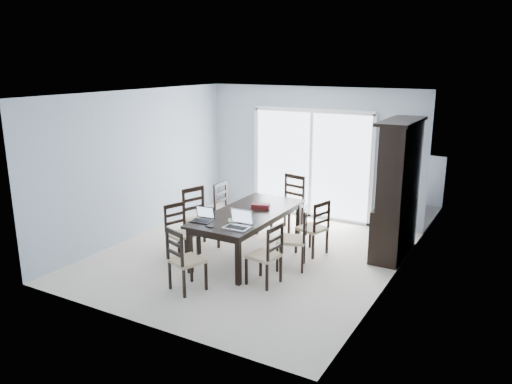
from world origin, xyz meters
TOP-DOWN VIEW (x-y plane):
  - floor at (0.00, 0.00)m, footprint 5.00×5.00m
  - ceiling at (0.00, 0.00)m, footprint 5.00×5.00m
  - back_wall at (0.00, 2.50)m, footprint 4.50×0.02m
  - wall_left at (-2.25, 0.00)m, footprint 0.02×5.00m
  - wall_right at (2.25, 0.00)m, footprint 0.02×5.00m
  - balcony at (0.00, 3.50)m, footprint 4.50×2.00m
  - railing at (0.00, 4.50)m, footprint 4.50×0.06m
  - dining_table at (0.00, 0.00)m, footprint 1.00×2.20m
  - china_hutch at (2.02, 1.25)m, footprint 0.50×1.38m
  - sliding_door at (0.00, 2.48)m, footprint 2.52×0.05m
  - chair_left_near at (-0.93, -0.60)m, footprint 0.50×0.49m
  - chair_left_mid at (-0.97, -0.03)m, footprint 0.57×0.56m
  - chair_left_far at (-0.92, 0.75)m, footprint 0.43×0.41m
  - chair_right_near at (0.79, -0.79)m, footprint 0.44×0.43m
  - chair_right_mid at (0.89, -0.05)m, footprint 0.54×0.53m
  - chair_right_far at (0.93, 0.59)m, footprint 0.50×0.49m
  - chair_end_near at (-0.14, -1.56)m, footprint 0.51×0.51m
  - chair_end_far at (0.03, 1.51)m, footprint 0.53×0.55m
  - laptop_dark at (-0.36, -0.77)m, footprint 0.33×0.25m
  - laptop_silver at (0.26, -0.78)m, footprint 0.38×0.27m
  - book_stack at (0.11, -0.55)m, footprint 0.29×0.27m
  - cell_phone at (-0.12, -0.92)m, footprint 0.13×0.08m
  - game_box at (0.07, 0.27)m, footprint 0.32×0.23m
  - hot_tub at (-0.66, 3.30)m, footprint 1.73×1.55m

SIDE VIEW (x-z plane):
  - balcony at x=0.00m, z-range -0.10..0.00m
  - floor at x=0.00m, z-range 0.00..0.00m
  - hot_tub at x=-0.66m, z-range 0.00..0.88m
  - chair_left_near at x=-0.93m, z-range 0.03..1.05m
  - chair_right_near at x=0.79m, z-range 0.03..1.06m
  - railing at x=0.00m, z-range 0.00..1.10m
  - chair_end_near at x=-0.14m, z-range 0.03..1.08m
  - chair_right_far at x=0.93m, z-range 0.03..1.08m
  - chair_left_far at x=-0.92m, z-range 0.03..1.12m
  - chair_right_mid at x=0.89m, z-range 0.03..1.14m
  - chair_left_mid at x=-0.97m, z-range 0.03..1.21m
  - chair_end_far at x=0.03m, z-range 0.03..1.24m
  - dining_table at x=0.00m, z-range 0.30..1.05m
  - cell_phone at x=-0.12m, z-range 0.75..0.76m
  - book_stack at x=0.11m, z-range 0.75..0.79m
  - game_box at x=0.07m, z-range 0.75..0.82m
  - laptop_dark at x=-0.36m, z-range 0.70..0.90m
  - laptop_silver at x=0.26m, z-range 0.68..0.94m
  - china_hutch at x=2.02m, z-range -0.03..2.17m
  - sliding_door at x=0.00m, z-range 0.00..2.18m
  - back_wall at x=0.00m, z-range 0.00..2.60m
  - wall_left at x=-2.25m, z-range 0.00..2.60m
  - wall_right at x=2.25m, z-range 0.00..2.60m
  - ceiling at x=0.00m, z-range 2.60..2.60m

